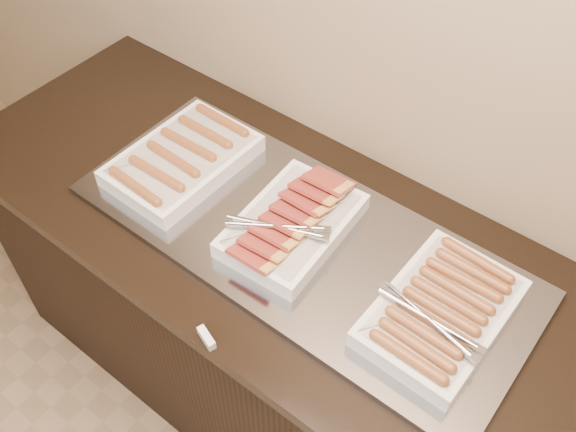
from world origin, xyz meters
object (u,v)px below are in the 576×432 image
object	(u,v)px
counter	(293,330)
dish_left	(183,159)
dish_right	(441,312)
warming_tray	(300,238)
dish_center	(292,224)

from	to	relation	value
counter	dish_left	bearing A→B (deg)	-180.00
dish_left	counter	bearing A→B (deg)	0.78
dish_right	warming_tray	bearing A→B (deg)	-179.37
dish_center	warming_tray	bearing A→B (deg)	5.86
counter	dish_right	distance (m)	0.65
warming_tray	counter	bearing A→B (deg)	180.00
warming_tray	dish_center	world-z (taller)	dish_center
dish_left	dish_center	distance (m)	0.38
dish_center	dish_left	bearing A→B (deg)	175.86
warming_tray	dish_center	xyz separation A→B (m)	(-0.02, -0.00, 0.04)
counter	dish_right	xyz separation A→B (m)	(0.42, -0.00, 0.50)
counter	dish_left	world-z (taller)	dish_left
dish_left	warming_tray	bearing A→B (deg)	0.78
dish_left	dish_right	xyz separation A→B (m)	(0.81, -0.00, 0.00)
dish_left	dish_center	world-z (taller)	dish_center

